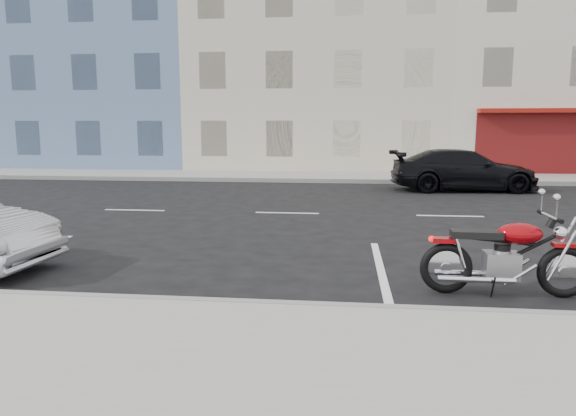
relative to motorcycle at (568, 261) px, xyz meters
name	(u,v)px	position (x,y,z in m)	size (l,w,h in m)	color
ground	(367,215)	(-2.26, 6.00, -0.49)	(120.00, 120.00, 0.00)	black
sidewalk_far	(240,176)	(-7.26, 14.70, -0.42)	(80.00, 3.40, 0.15)	gray
curb_far	(231,180)	(-7.26, 13.00, -0.41)	(80.00, 0.12, 0.16)	gray
bldg_blue	(110,49)	(-16.26, 22.30, 6.01)	(12.00, 12.00, 13.00)	slate
bldg_cream	(320,59)	(-4.26, 22.30, 5.26)	(12.00, 12.00, 11.50)	beige
bldg_corner	(571,46)	(8.74, 22.30, 5.76)	(14.00, 12.00, 12.50)	beige
motorcycle	(568,261)	(0.00, 0.00, 0.00)	(2.14, 0.71, 1.07)	black
car_far	(463,170)	(1.16, 11.18, 0.21)	(1.96, 4.81, 1.40)	black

